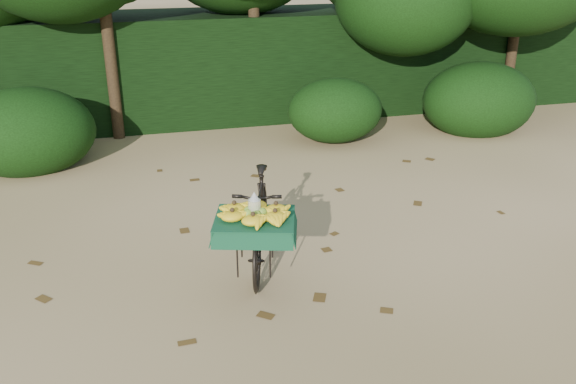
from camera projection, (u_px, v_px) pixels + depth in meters
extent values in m
plane|color=tan|center=(329.00, 298.00, 5.48)|extent=(80.00, 80.00, 0.00)
imported|color=black|center=(260.00, 221.00, 5.87)|extent=(0.86, 1.63, 0.94)
cube|color=black|center=(255.00, 220.00, 5.20)|extent=(0.44, 0.49, 0.02)
cube|color=#155027|center=(255.00, 218.00, 5.19)|extent=(0.81, 0.73, 0.01)
ellipsoid|color=olive|center=(262.00, 213.00, 5.17)|extent=(0.09, 0.07, 0.10)
ellipsoid|color=olive|center=(257.00, 210.00, 5.22)|extent=(0.09, 0.07, 0.10)
ellipsoid|color=olive|center=(249.00, 211.00, 5.20)|extent=(0.09, 0.07, 0.10)
ellipsoid|color=olive|center=(248.00, 214.00, 5.14)|extent=(0.09, 0.07, 0.10)
ellipsoid|color=olive|center=(256.00, 216.00, 5.12)|extent=(0.09, 0.07, 0.10)
cylinder|color=#EAE5C6|center=(254.00, 208.00, 5.16)|extent=(0.11, 0.11, 0.14)
cube|color=black|center=(219.00, 65.00, 10.74)|extent=(26.00, 1.80, 1.80)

